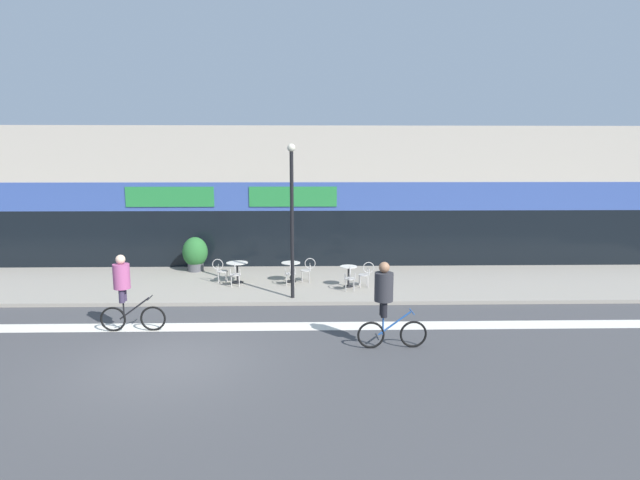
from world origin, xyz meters
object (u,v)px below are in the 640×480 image
at_px(cafe_chair_1_near, 290,272).
at_px(lamp_post, 292,210).
at_px(bistro_table_1, 291,268).
at_px(cyclist_0, 125,287).
at_px(bistro_table_2, 348,272).
at_px(cafe_chair_2_near, 350,277).
at_px(cafe_chair_0_near, 235,273).
at_px(cafe_chair_2_side, 366,273).
at_px(cyclist_2, 386,298).
at_px(planter_pot, 195,253).
at_px(cafe_chair_0_side, 220,269).
at_px(bistro_table_0, 237,268).
at_px(cafe_chair_1_side, 308,268).

relative_size(cafe_chair_1_near, lamp_post, 0.18).
bearing_deg(bistro_table_1, cyclist_0, -130.59).
height_order(bistro_table_2, cafe_chair_2_near, cafe_chair_2_near).
xyz_separation_m(cafe_chair_0_near, lamp_post, (2.11, -1.49, 2.40)).
height_order(bistro_table_1, cafe_chair_2_side, cafe_chair_2_side).
distance_m(bistro_table_1, cafe_chair_2_side, 2.84).
bearing_deg(cafe_chair_2_near, bistro_table_2, 1.87).
distance_m(lamp_post, cyclist_2, 5.19).
relative_size(cafe_chair_2_side, cyclist_0, 0.42).
bearing_deg(cafe_chair_0_near, cyclist_2, -149.19).
height_order(bistro_table_2, cyclist_2, cyclist_2).
bearing_deg(bistro_table_2, planter_pot, 155.97).
relative_size(cafe_chair_0_side, cyclist_0, 0.42).
bearing_deg(lamp_post, cyclist_2, -60.11).
relative_size(bistro_table_0, cafe_chair_2_near, 0.88).
height_order(bistro_table_1, bistro_table_2, bistro_table_2).
xyz_separation_m(bistro_table_2, cyclist_0, (-6.42, -4.26, 0.59)).
xyz_separation_m(bistro_table_0, cafe_chair_0_side, (-0.63, -0.00, -0.04)).
bearing_deg(cafe_chair_2_side, cafe_chair_1_side, -21.98).
height_order(lamp_post, cyclist_2, lamp_post).
height_order(cafe_chair_2_side, planter_pot, planter_pot).
bearing_deg(cafe_chair_1_side, cafe_chair_1_near, 42.63).
bearing_deg(cafe_chair_0_near, cafe_chair_1_near, -95.29).
relative_size(bistro_table_2, cafe_chair_1_side, 0.84).
xyz_separation_m(cafe_chair_0_near, cyclist_2, (4.55, -5.73, 0.66)).
distance_m(cafe_chair_0_near, cafe_chair_1_near, 1.98).
bearing_deg(bistro_table_1, cafe_chair_1_near, -89.81).
bearing_deg(cyclist_0, bistro_table_0, 63.13).
bearing_deg(bistro_table_2, bistro_table_1, 159.68).
xyz_separation_m(bistro_table_2, cafe_chair_2_near, (-0.00, -0.63, -0.01)).
xyz_separation_m(cafe_chair_2_near, cafe_chair_2_side, (0.63, 0.63, 0.00)).
relative_size(bistro_table_0, cafe_chair_0_near, 0.88).
distance_m(cafe_chair_0_near, cafe_chair_1_side, 2.70).
bearing_deg(lamp_post, cafe_chair_1_side, 77.37).
bearing_deg(bistro_table_0, bistro_table_2, -9.64).
height_order(bistro_table_0, cafe_chair_0_side, cafe_chair_0_side).
relative_size(bistro_table_0, cyclist_0, 0.37).
bearing_deg(cafe_chair_2_side, cafe_chair_0_side, -9.01).
xyz_separation_m(bistro_table_0, cafe_chair_0_near, (0.01, -0.63, -0.04)).
xyz_separation_m(cafe_chair_2_side, cyclist_0, (-7.05, -4.27, 0.60)).
distance_m(bistro_table_0, cafe_chair_0_side, 0.63).
bearing_deg(cafe_chair_1_near, planter_pot, 55.77).
relative_size(cafe_chair_1_side, planter_pot, 0.64).
bearing_deg(bistro_table_0, cafe_chair_0_side, -179.92).
bearing_deg(cafe_chair_2_side, bistro_table_0, -9.99).
distance_m(bistro_table_1, cyclist_2, 6.96).
relative_size(planter_pot, cyclist_2, 0.64).
distance_m(cafe_chair_1_side, cyclist_0, 7.09).
bearing_deg(cafe_chair_1_side, cafe_chair_2_near, 133.69).
relative_size(cafe_chair_0_side, cafe_chair_1_side, 1.00).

